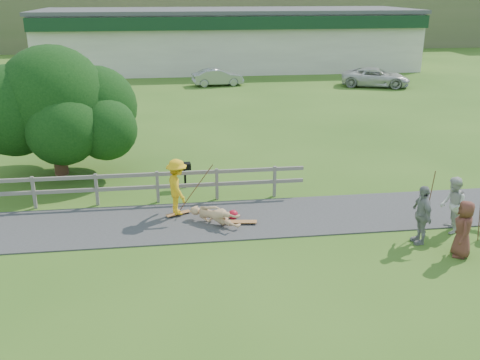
{
  "coord_description": "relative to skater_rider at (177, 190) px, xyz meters",
  "views": [
    {
      "loc": [
        -1.48,
        -13.71,
        6.86
      ],
      "look_at": [
        0.62,
        2.0,
        1.13
      ],
      "focal_mm": 40.0,
      "sensor_mm": 36.0,
      "label": 1
    }
  ],
  "objects": [
    {
      "name": "skater_fallen",
      "position": [
        1.1,
        -0.82,
        -0.58
      ],
      "size": [
        1.42,
        1.57,
        0.62
      ],
      "primitive_type": "imported",
      "rotation": [
        0.0,
        0.0,
        0.87
      ],
      "color": "tan",
      "rests_on": "ground"
    },
    {
      "name": "skater_rider",
      "position": [
        0.0,
        0.0,
        0.0
      ],
      "size": [
        0.93,
        1.28,
        1.78
      ],
      "primitive_type": "imported",
      "rotation": [
        0.0,
        0.0,
        1.82
      ],
      "color": "#EDAE16",
      "rests_on": "ground"
    },
    {
      "name": "car_silver",
      "position": [
        3.5,
        23.78,
        -0.28
      ],
      "size": [
        3.85,
        1.71,
        1.23
      ],
      "primitive_type": "imported",
      "rotation": [
        0.0,
        0.0,
        1.68
      ],
      "color": "gray",
      "rests_on": "ground"
    },
    {
      "name": "bbq",
      "position": [
        0.32,
        2.56,
        -0.43
      ],
      "size": [
        0.45,
        0.35,
        0.93
      ],
      "primitive_type": null,
      "rotation": [
        0.0,
        0.0,
        0.06
      ],
      "color": "black",
      "rests_on": "ground"
    },
    {
      "name": "longboard_rider",
      "position": [
        0.0,
        0.0,
        -0.85
      ],
      "size": [
        0.82,
        0.53,
        0.09
      ],
      "primitive_type": null,
      "rotation": [
        0.0,
        0.0,
        0.44
      ],
      "color": "#9B6333",
      "rests_on": "ground"
    },
    {
      "name": "strip_mall",
      "position": [
        5.36,
        32.91,
        1.69
      ],
      "size": [
        32.5,
        10.75,
        5.1
      ],
      "color": "beige",
      "rests_on": "ground"
    },
    {
      "name": "path",
      "position": [
        1.36,
        -0.53,
        -0.87
      ],
      "size": [
        34.0,
        3.0,
        0.04
      ],
      "primitive_type": "cube",
      "color": "#313133",
      "rests_on": "ground"
    },
    {
      "name": "spectator_b",
      "position": [
        6.75,
        -2.78,
        -0.03
      ],
      "size": [
        0.43,
        1.01,
        1.72
      ],
      "primitive_type": "imported",
      "rotation": [
        0.0,
        0.0,
        4.7
      ],
      "color": "gray",
      "rests_on": "ground"
    },
    {
      "name": "helmet",
      "position": [
        1.7,
        -0.47,
        -0.74
      ],
      "size": [
        0.31,
        0.31,
        0.31
      ],
      "primitive_type": "sphere",
      "color": "red",
      "rests_on": "ground"
    },
    {
      "name": "spectator_c",
      "position": [
        7.5,
        -3.7,
        -0.1
      ],
      "size": [
        0.76,
        0.91,
        1.59
      ],
      "primitive_type": "imported",
      "rotation": [
        0.0,
        0.0,
        4.32
      ],
      "color": "brown",
      "rests_on": "ground"
    },
    {
      "name": "ground",
      "position": [
        1.36,
        -2.03,
        -0.89
      ],
      "size": [
        260.0,
        260.0,
        0.0
      ],
      "primitive_type": "plane",
      "color": "#325D1A",
      "rests_on": "ground"
    },
    {
      "name": "tree",
      "position": [
        -4.4,
        4.68,
        0.94
      ],
      "size": [
        6.4,
        6.4,
        3.66
      ],
      "primitive_type": null,
      "color": "black",
      "rests_on": "ground"
    },
    {
      "name": "spectator_a",
      "position": [
        7.98,
        -2.22,
        -0.04
      ],
      "size": [
        0.86,
        0.98,
        1.7
      ],
      "primitive_type": "imported",
      "rotation": [
        0.0,
        0.0,
        4.41
      ],
      "color": "beige",
      "rests_on": "ground"
    },
    {
      "name": "pole_spec_left",
      "position": [
        7.29,
        -2.12,
        0.06
      ],
      "size": [
        0.03,
        0.03,
        1.91
      ],
      "primitive_type": "cylinder",
      "color": "brown",
      "rests_on": "ground"
    },
    {
      "name": "pole_spec_right",
      "position": [
        8.42,
        -2.89,
        0.11
      ],
      "size": [
        0.03,
        0.03,
        2.01
      ],
      "primitive_type": "cylinder",
      "color": "brown",
      "rests_on": "ground"
    },
    {
      "name": "fence",
      "position": [
        -3.26,
        1.27,
        -0.17
      ],
      "size": [
        15.05,
        0.1,
        1.1
      ],
      "color": "slate",
      "rests_on": "ground"
    },
    {
      "name": "car_white",
      "position": [
        14.91,
        21.83,
        -0.21
      ],
      "size": [
        5.35,
        3.77,
        1.36
      ],
      "primitive_type": "imported",
      "rotation": [
        0.0,
        0.0,
        1.23
      ],
      "color": "beige",
      "rests_on": "ground"
    },
    {
      "name": "pole_rider",
      "position": [
        0.6,
        0.4,
        0.06
      ],
      "size": [
        0.03,
        0.03,
        1.91
      ],
      "primitive_type": "cylinder",
      "color": "brown",
      "rests_on": "ground"
    },
    {
      "name": "longboard_fallen",
      "position": [
        1.9,
        -0.92,
        -0.84
      ],
      "size": [
        0.96,
        0.35,
        0.1
      ],
      "primitive_type": null,
      "rotation": [
        0.0,
        0.0,
        -0.13
      ],
      "color": "#9B6333",
      "rests_on": "ground"
    }
  ]
}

